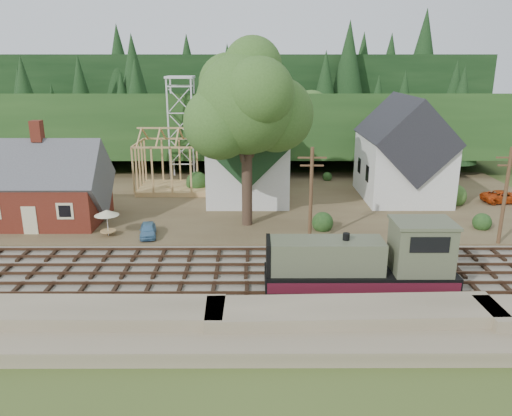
{
  "coord_description": "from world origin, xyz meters",
  "views": [
    {
      "loc": [
        2.65,
        -31.83,
        14.34
      ],
      "look_at": [
        2.77,
        6.0,
        3.0
      ],
      "focal_mm": 35.0,
      "sensor_mm": 36.0,
      "label": 1
    }
  ],
  "objects_px": {
    "locomotive": "(368,263)",
    "car_red": "(504,197)",
    "car_blue": "(148,230)",
    "patio_set": "(107,214)"
  },
  "relations": [
    {
      "from": "locomotive",
      "to": "car_red",
      "type": "relative_size",
      "value": 2.65
    },
    {
      "from": "car_blue",
      "to": "patio_set",
      "type": "xyz_separation_m",
      "value": [
        -3.33,
        0.19,
        1.34
      ]
    },
    {
      "from": "car_red",
      "to": "locomotive",
      "type": "bearing_deg",
      "value": 132.49
    },
    {
      "from": "car_blue",
      "to": "patio_set",
      "type": "relative_size",
      "value": 1.46
    },
    {
      "from": "car_red",
      "to": "patio_set",
      "type": "bearing_deg",
      "value": 99.72
    },
    {
      "from": "patio_set",
      "to": "car_blue",
      "type": "bearing_deg",
      "value": -3.18
    },
    {
      "from": "car_red",
      "to": "patio_set",
      "type": "height_order",
      "value": "patio_set"
    },
    {
      "from": "car_red",
      "to": "patio_set",
      "type": "xyz_separation_m",
      "value": [
        -37.45,
        -9.78,
        1.27
      ]
    },
    {
      "from": "locomotive",
      "to": "car_red",
      "type": "xyz_separation_m",
      "value": [
        18.28,
        19.88,
        -1.17
      ]
    },
    {
      "from": "locomotive",
      "to": "patio_set",
      "type": "xyz_separation_m",
      "value": [
        -19.18,
        10.1,
        0.1
      ]
    }
  ]
}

